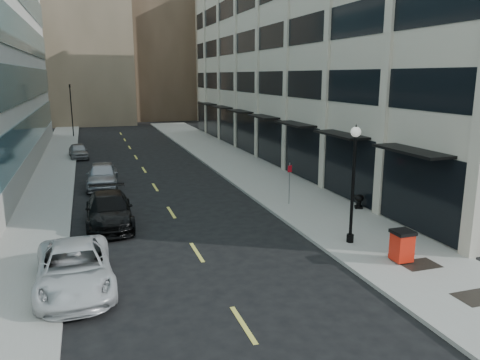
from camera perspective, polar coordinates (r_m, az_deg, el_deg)
sidewalk_right at (r=32.61m, az=2.84°, el=0.20°), size 5.00×80.00×0.15m
sidewalk_left at (r=30.65m, az=-22.43°, el=-1.58°), size 3.00×80.00×0.15m
building_right at (r=42.28m, az=11.87°, el=14.96°), size 15.30×46.50×18.25m
skyline_tan_near at (r=78.03m, az=-18.98°, el=17.07°), size 14.00×18.00×28.00m
skyline_brown at (r=83.18m, az=-10.35°, el=19.30°), size 12.00×16.00×34.00m
skyline_tan_far at (r=88.38m, az=-25.47°, el=14.00°), size 12.00×14.00×22.00m
skyline_stone at (r=78.89m, az=-2.05°, el=14.75°), size 10.00×14.00×20.00m
grate_mid at (r=17.21m, az=27.00°, el=-12.61°), size 1.40×1.00×0.01m
grate_far at (r=19.08m, az=21.03°, el=-9.58°), size 1.40×1.00×0.01m
road_centerline at (r=27.93m, az=-9.44°, el=-2.24°), size 0.15×68.20×0.01m
traffic_signal at (r=57.76m, az=-20.04°, el=10.54°), size 0.66×0.66×6.98m
car_white_van at (r=16.98m, az=-19.53°, el=-10.12°), size 2.63×5.42×1.48m
car_black_pickup at (r=23.38m, az=-15.67°, el=-3.55°), size 2.24×5.33×1.54m
car_silver_sedan at (r=31.37m, az=-16.42°, el=0.57°), size 2.22×4.90×1.63m
car_grey_sedan at (r=43.21m, az=-19.11°, el=3.36°), size 1.83×3.88×1.28m
trash_bin at (r=18.92m, az=19.13°, el=-7.48°), size 0.77×0.86×1.24m
lamppost at (r=19.86m, az=13.67°, el=0.68°), size 0.42×0.42×5.03m
sign_post at (r=25.66m, az=6.06°, el=0.32°), size 0.26×0.12×2.32m
urn_planter at (r=25.75m, az=14.30°, el=-2.37°), size 0.54×0.54×0.74m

